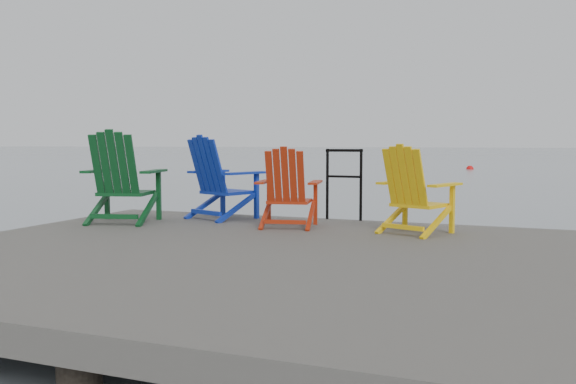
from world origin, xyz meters
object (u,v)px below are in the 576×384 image
(chair_green, at_px, (121,178))
(chair_yellow, at_px, (414,190))
(chair_blue, at_px, (220,178))
(buoy_b, at_px, (470,169))
(handrail, at_px, (344,177))
(chair_red, at_px, (288,188))

(chair_green, distance_m, chair_yellow, 3.49)
(chair_blue, relative_size, buoy_b, 2.53)
(chair_blue, bearing_deg, handrail, 38.57)
(handrail, bearing_deg, chair_red, -114.46)
(handrail, relative_size, chair_blue, 0.87)
(chair_blue, bearing_deg, chair_red, 0.04)
(chair_blue, xyz_separation_m, chair_red, (1.10, -0.42, -0.07))
(handrail, xyz_separation_m, chair_red, (-0.41, -0.90, -0.09))
(handrail, xyz_separation_m, buoy_b, (-0.75, 28.26, -1.04))
(chair_green, bearing_deg, chair_yellow, -7.78)
(chair_green, height_order, chair_red, chair_green)
(buoy_b, bearing_deg, chair_green, -93.27)
(chair_green, height_order, chair_blue, chair_green)
(handrail, xyz_separation_m, chair_blue, (-1.52, -0.48, -0.02))
(chair_red, bearing_deg, chair_yellow, -9.77)
(chair_red, bearing_deg, chair_green, 178.69)
(chair_blue, height_order, chair_yellow, chair_blue)
(chair_green, relative_size, chair_yellow, 1.17)
(buoy_b, bearing_deg, chair_blue, -91.52)
(chair_blue, relative_size, chair_red, 1.15)
(handrail, relative_size, chair_green, 0.82)
(chair_green, relative_size, buoy_b, 2.67)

